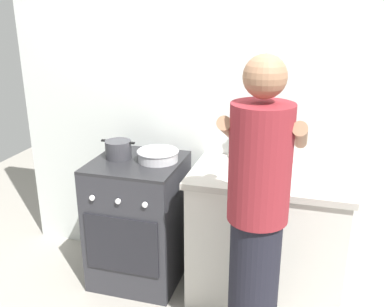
% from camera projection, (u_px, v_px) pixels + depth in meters
% --- Properties ---
extents(ground, '(6.00, 6.00, 0.00)m').
position_uv_depth(ground, '(180.00, 294.00, 2.97)').
color(ground, gray).
extents(back_wall, '(3.20, 0.10, 2.50)m').
position_uv_depth(back_wall, '(228.00, 104.00, 2.97)').
color(back_wall, silver).
rests_on(back_wall, ground).
extents(countertop, '(1.00, 0.60, 0.90)m').
position_uv_depth(countertop, '(266.00, 237.00, 2.82)').
color(countertop, silver).
rests_on(countertop, ground).
extents(stove_range, '(0.60, 0.62, 0.90)m').
position_uv_depth(stove_range, '(139.00, 220.00, 3.05)').
color(stove_range, '#2D2D33').
rests_on(stove_range, ground).
extents(pot, '(0.24, 0.18, 0.12)m').
position_uv_depth(pot, '(118.00, 149.00, 2.94)').
color(pot, '#38383D').
rests_on(pot, stove_range).
extents(mixing_bowl, '(0.28, 0.28, 0.07)m').
position_uv_depth(mixing_bowl, '(158.00, 155.00, 2.89)').
color(mixing_bowl, '#B7B7BC').
rests_on(mixing_bowl, stove_range).
extents(utensil_crock, '(0.10, 0.10, 0.33)m').
position_uv_depth(utensil_crock, '(244.00, 147.00, 2.87)').
color(utensil_crock, silver).
rests_on(utensil_crock, countertop).
extents(spice_bottle, '(0.04, 0.04, 0.10)m').
position_uv_depth(spice_bottle, '(266.00, 166.00, 2.69)').
color(spice_bottle, silver).
rests_on(spice_bottle, countertop).
extents(person, '(0.41, 0.50, 1.70)m').
position_uv_depth(person, '(257.00, 225.00, 2.14)').
color(person, black).
rests_on(person, ground).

